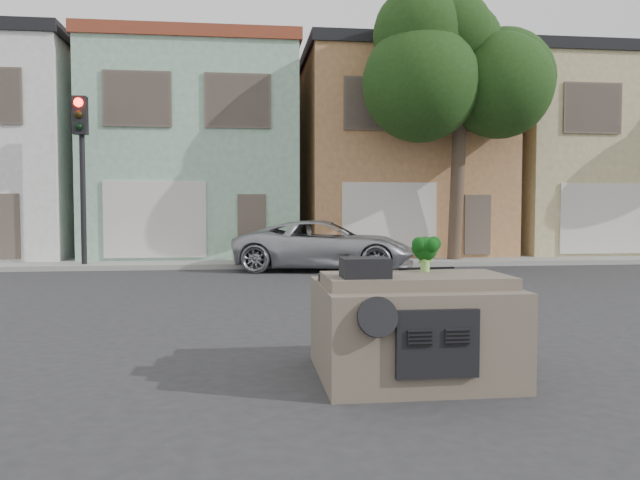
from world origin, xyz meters
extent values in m
plane|color=#303033|center=(0.00, 0.00, 0.00)|extent=(120.00, 120.00, 0.00)
cube|color=gray|center=(0.00, 10.50, 0.07)|extent=(40.00, 3.00, 0.15)
cube|color=#94BFA2|center=(-3.50, 14.50, 3.77)|extent=(7.20, 8.20, 7.55)
cube|color=#B47E50|center=(4.00, 14.50, 3.77)|extent=(7.20, 8.20, 7.55)
cube|color=tan|center=(11.50, 14.50, 3.77)|extent=(7.20, 8.20, 7.55)
imported|color=#A2A3A9|center=(0.56, 8.37, 0.00)|extent=(5.66, 3.56, 1.46)
cube|color=black|center=(-6.50, 9.50, 2.55)|extent=(0.40, 0.40, 5.10)
cube|color=#1B3A12|center=(5.00, 9.80, 4.25)|extent=(4.40, 4.00, 8.50)
cube|color=#63584A|center=(0.00, -3.00, 0.56)|extent=(2.00, 1.80, 1.12)
cube|color=black|center=(-0.58, -3.35, 1.22)|extent=(0.48, 0.38, 0.20)
cube|color=black|center=(0.28, -2.62, 1.13)|extent=(0.69, 0.15, 0.02)
cube|color=#09340B|center=(0.19, -2.85, 1.32)|extent=(0.46, 0.46, 0.40)
camera|label=1|loc=(-1.80, -9.53, 1.83)|focal=35.00mm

